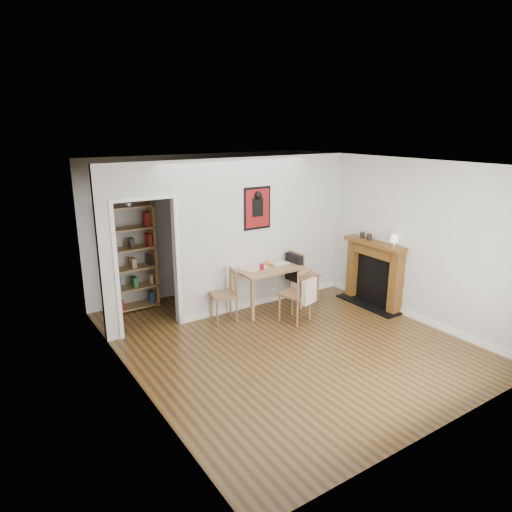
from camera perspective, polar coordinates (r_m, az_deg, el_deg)
ground at (r=6.98m, az=3.49°, el=-10.29°), size 5.20×5.20×0.00m
room_shell at (r=7.64m, az=-1.76°, el=2.44°), size 5.20×5.20×5.20m
dining_table at (r=7.81m, az=1.45°, el=-2.06°), size 1.12×0.71×0.76m
chair_left at (r=7.45m, az=-4.06°, el=-4.96°), size 0.51×0.51×0.86m
chair_right at (r=8.30m, az=5.91°, el=-2.37°), size 0.55×0.49×0.94m
chair_front at (r=7.42m, az=4.99°, el=-4.78°), size 0.57×0.61×0.92m
bookshelf at (r=8.06m, az=-15.17°, el=-0.29°), size 0.77×0.31×1.84m
fireplace at (r=8.30m, az=14.57°, el=-1.87°), size 0.45×1.25×1.16m
red_glass at (r=7.64m, az=0.72°, el=-1.35°), size 0.08×0.08×0.10m
orange_fruit at (r=7.89m, az=1.86°, el=-0.86°), size 0.08×0.08×0.08m
placemat at (r=7.75m, az=-0.26°, el=-1.47°), size 0.49×0.40×0.00m
notebook at (r=7.98m, az=2.90°, el=-0.92°), size 0.32×0.24×0.02m
mantel_lamp at (r=7.86m, az=16.91°, el=2.02°), size 0.13×0.13×0.20m
ceramic_jar_a at (r=8.22m, az=13.97°, el=2.34°), size 0.09×0.09×0.11m
ceramic_jar_b at (r=8.35m, az=13.15°, el=2.59°), size 0.08×0.08×0.10m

